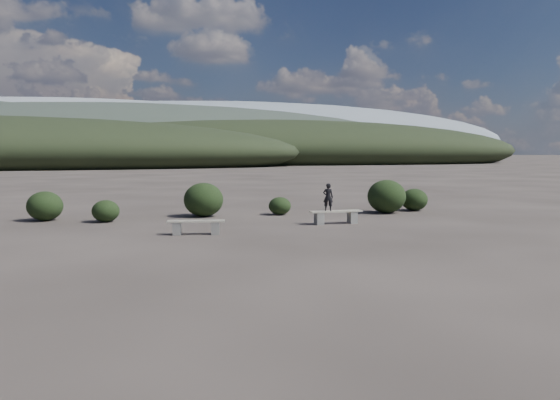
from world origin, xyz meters
name	(u,v)px	position (x,y,z in m)	size (l,w,h in m)	color
ground	(320,258)	(0.00, 0.00, 0.00)	(1200.00, 1200.00, 0.00)	#302925
bench_left	(196,226)	(-2.31, 4.59, 0.27)	(1.79, 0.71, 0.44)	slate
bench_right	(336,216)	(2.78, 5.72, 0.29)	(1.90, 0.42, 0.47)	slate
seated_person	(328,197)	(2.48, 5.72, 0.96)	(0.35, 0.23, 0.97)	black
shrub_a	(106,211)	(-5.03, 8.61, 0.40)	(0.98, 0.98, 0.80)	black
shrub_b	(204,200)	(-1.36, 9.33, 0.67)	(1.56, 1.56, 1.34)	black
shrub_c	(280,206)	(1.70, 9.02, 0.36)	(0.91, 0.91, 0.73)	black
shrub_d	(387,196)	(6.18, 8.41, 0.70)	(1.59, 1.59, 1.39)	black
shrub_e	(414,200)	(7.76, 8.88, 0.48)	(1.15, 1.15, 0.96)	black
shrub_f	(45,206)	(-7.20, 9.67, 0.55)	(1.29, 1.29, 1.09)	black
mountain_ridges	(111,139)	(-7.48, 339.06, 10.84)	(500.00, 400.00, 56.00)	black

